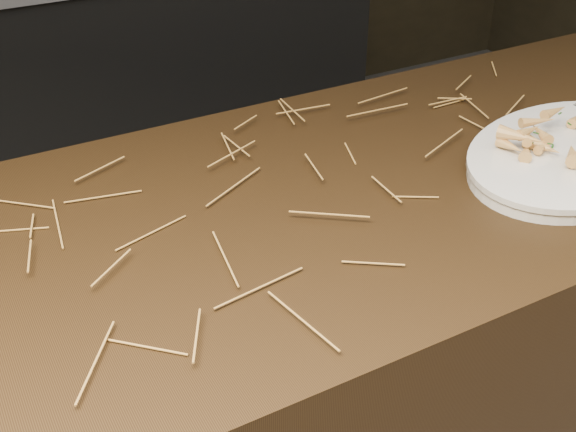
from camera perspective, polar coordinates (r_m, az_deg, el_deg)
name	(u,v)px	position (r m, az deg, el deg)	size (l,w,h in m)	color
main_counter	(310,400)	(1.40, 1.78, -14.36)	(2.40, 0.70, 0.90)	black
back_counter	(137,65)	(3.00, -11.84, 11.59)	(1.82, 0.62, 0.84)	black
straw_bedding	(315,191)	(1.11, 2.18, 1.97)	(1.40, 0.60, 0.02)	#AE803F
serving_platter	(574,157)	(1.29, 21.67, 4.34)	(0.44, 0.29, 0.02)	white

